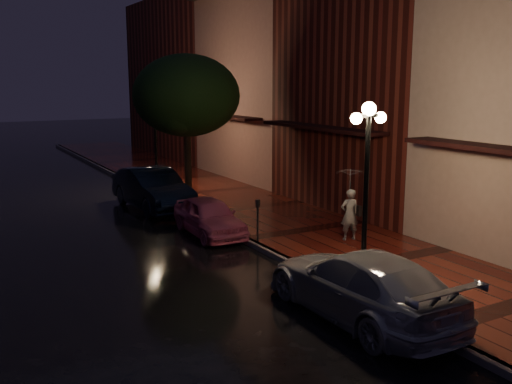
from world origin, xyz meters
TOP-DOWN VIEW (x-y plane):
  - ground at (0.00, 0.00)m, footprint 120.00×120.00m
  - sidewalk at (2.25, 0.00)m, footprint 4.50×60.00m
  - curb at (0.00, 0.00)m, footprint 0.25×60.00m
  - storefront_mid at (7.00, 2.00)m, footprint 5.00×8.00m
  - storefront_far at (7.00, 10.00)m, footprint 5.00×8.00m
  - storefront_extra at (7.00, 20.00)m, footprint 5.00×12.00m
  - streetlamp_near at (0.35, -5.00)m, footprint 0.96×0.36m
  - streetlamp_far at (0.35, 9.00)m, footprint 0.96×0.36m
  - street_tree at (0.61, 5.99)m, footprint 4.16×4.16m
  - pink_car at (-0.60, 1.46)m, footprint 1.60×3.65m
  - navy_car at (-0.89, 6.03)m, footprint 1.93×4.89m
  - silver_car at (-0.60, -6.06)m, footprint 2.04×4.96m
  - woman_with_umbrella at (2.64, -1.63)m, footprint 0.91×0.93m
  - parking_meter at (0.15, -0.38)m, footprint 0.14×0.12m

SIDE VIEW (x-z plane):
  - ground at x=0.00m, z-range 0.00..0.00m
  - sidewalk at x=2.25m, z-range 0.00..0.15m
  - curb at x=0.00m, z-range 0.00..0.15m
  - pink_car at x=-0.60m, z-range 0.00..1.23m
  - silver_car at x=-0.60m, z-range 0.00..1.44m
  - navy_car at x=-0.89m, z-range 0.00..1.59m
  - parking_meter at x=0.15m, z-range 0.29..1.56m
  - woman_with_umbrella at x=2.64m, z-range 0.50..2.70m
  - streetlamp_near at x=0.35m, z-range 0.45..4.76m
  - streetlamp_far at x=0.35m, z-range 0.45..4.76m
  - street_tree at x=0.61m, z-range 1.34..7.14m
  - storefront_far at x=7.00m, z-range 0.00..9.00m
  - storefront_extra at x=7.00m, z-range 0.00..10.00m
  - storefront_mid at x=7.00m, z-range 0.00..11.00m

